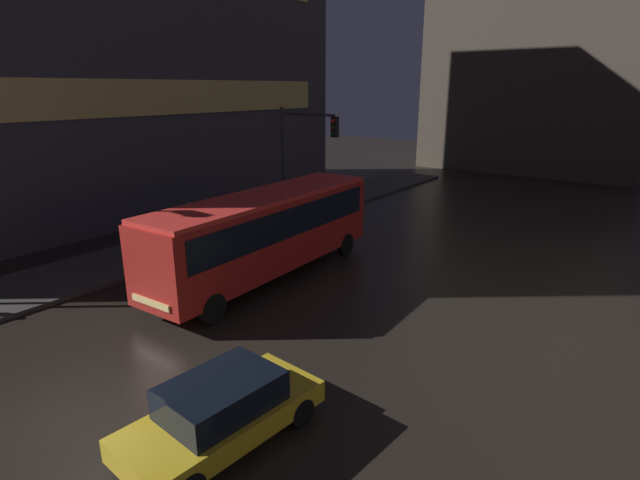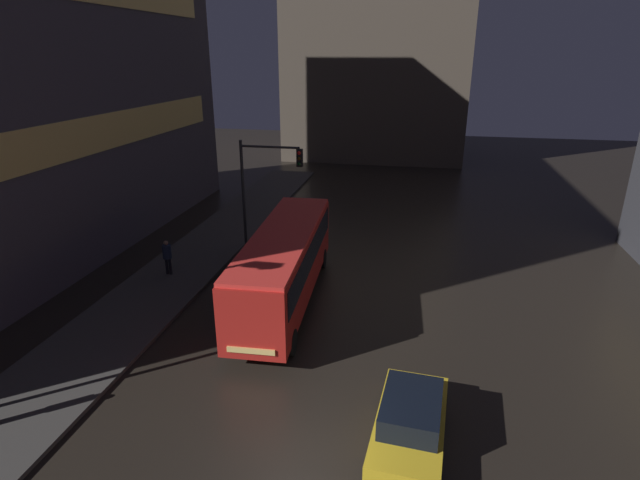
{
  "view_description": "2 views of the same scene",
  "coord_description": "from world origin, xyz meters",
  "px_view_note": "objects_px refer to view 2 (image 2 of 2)",
  "views": [
    {
      "loc": [
        9.78,
        -4.33,
        7.16
      ],
      "look_at": [
        -1.66,
        10.79,
        1.34
      ],
      "focal_mm": 28.0,
      "sensor_mm": 36.0,
      "label": 1
    },
    {
      "loc": [
        2.6,
        -10.17,
        10.43
      ],
      "look_at": [
        -1.87,
        11.72,
        2.04
      ],
      "focal_mm": 28.0,
      "sensor_mm": 36.0,
      "label": 2
    }
  ],
  "objects_px": {
    "pedestrian_near": "(167,254)",
    "traffic_light_main": "(263,180)",
    "bus_near": "(284,260)",
    "car_taxi": "(411,419)"
  },
  "relations": [
    {
      "from": "bus_near",
      "to": "pedestrian_near",
      "type": "bearing_deg",
      "value": -15.77
    },
    {
      "from": "pedestrian_near",
      "to": "car_taxi",
      "type": "bearing_deg",
      "value": -151.78
    },
    {
      "from": "bus_near",
      "to": "traffic_light_main",
      "type": "height_order",
      "value": "traffic_light_main"
    },
    {
      "from": "bus_near",
      "to": "pedestrian_near",
      "type": "xyz_separation_m",
      "value": [
        -6.37,
        1.44,
        -0.83
      ]
    },
    {
      "from": "traffic_light_main",
      "to": "car_taxi",
      "type": "bearing_deg",
      "value": -57.06
    },
    {
      "from": "pedestrian_near",
      "to": "traffic_light_main",
      "type": "bearing_deg",
      "value": -70.86
    },
    {
      "from": "bus_near",
      "to": "car_taxi",
      "type": "bearing_deg",
      "value": 124.24
    },
    {
      "from": "bus_near",
      "to": "traffic_light_main",
      "type": "bearing_deg",
      "value": -67.13
    },
    {
      "from": "pedestrian_near",
      "to": "traffic_light_main",
      "type": "height_order",
      "value": "traffic_light_main"
    },
    {
      "from": "traffic_light_main",
      "to": "pedestrian_near",
      "type": "bearing_deg",
      "value": -135.64
    }
  ]
}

